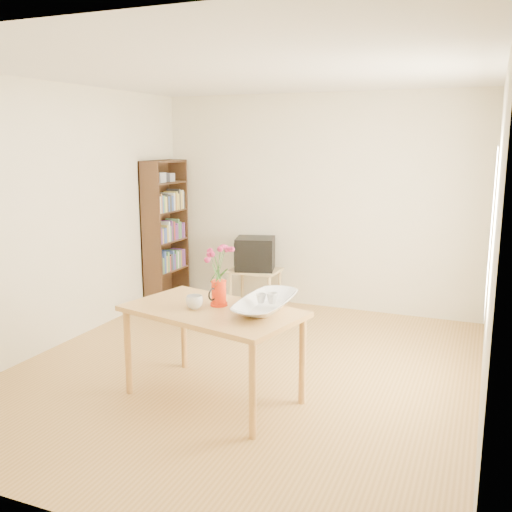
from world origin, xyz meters
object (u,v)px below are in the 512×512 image
at_px(television, 256,253).
at_px(table, 213,319).
at_px(bowl, 266,278).
at_px(mug, 195,302).
at_px(pitcher, 219,294).

bearing_deg(television, table, -90.54).
height_order(table, bowl, bowl).
distance_m(mug, bowl, 0.59).
relative_size(mug, television, 0.24).
bearing_deg(bowl, pitcher, -173.08).
bearing_deg(pitcher, television, 119.70).
height_order(pitcher, television, pitcher).
xyz_separation_m(table, pitcher, (0.01, 0.10, 0.18)).
bearing_deg(mug, pitcher, -122.54).
bearing_deg(mug, bowl, -149.98).
height_order(table, mug, mug).
bearing_deg(pitcher, table, -79.21).
height_order(mug, television, television).
relative_size(pitcher, mug, 1.57).
bearing_deg(bowl, television, 114.17).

